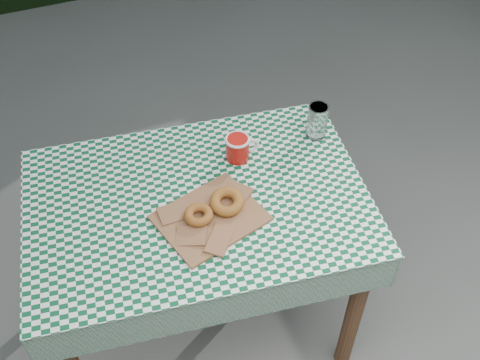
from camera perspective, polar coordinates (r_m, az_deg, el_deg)
name	(u,v)px	position (r m, az deg, el deg)	size (l,w,h in m)	color
ground	(234,328)	(2.49, -0.63, -14.27)	(60.00, 60.00, 0.00)	#52524D
table	(203,267)	(2.19, -3.67, -8.51)	(1.09, 0.73, 0.75)	#502E1B
tablecloth	(197,201)	(1.90, -4.21, -2.03)	(1.11, 0.75, 0.01)	#0A4526
paper_bag	(210,217)	(1.83, -2.93, -3.65)	(0.31, 0.25, 0.02)	brown
bagel_front	(199,215)	(1.81, -4.07, -3.43)	(0.09, 0.09, 0.03)	#9B4B20
bagel_back	(227,202)	(1.84, -1.30, -2.14)	(0.11, 0.11, 0.03)	#9D6420
coffee_mug	(237,148)	(1.99, -0.25, 3.13)	(0.16, 0.16, 0.09)	#B0110B
drinking_glass	(317,121)	(2.08, 7.56, 5.73)	(0.07, 0.07, 0.13)	silver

